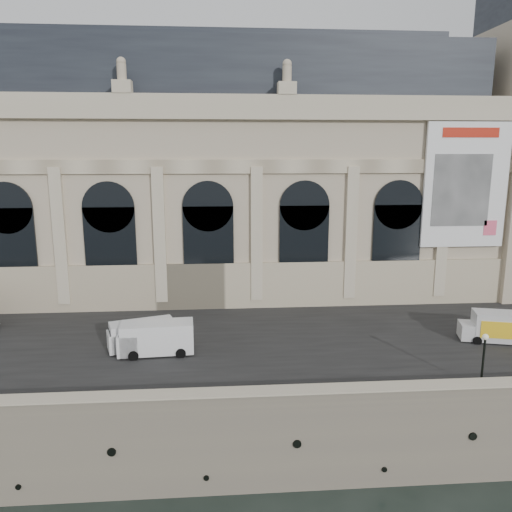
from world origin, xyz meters
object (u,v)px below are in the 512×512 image
Objects in this scene: lamp_right at (483,362)px; box_truck at (502,327)px; van_c at (138,335)px; van_b at (153,338)px.

box_truck is at bearing 52.99° from lamp_right.
van_c is at bearing 160.04° from lamp_right.
van_b is 1.07× the size of van_c.
box_truck is (30.26, 0.44, -0.03)m from van_b.
box_truck is 10.62m from lamp_right.
van_b reaches higher than box_truck.
van_c is 26.87m from lamp_right.
van_c is 1.42× the size of lamp_right.
van_b is at bearing 161.45° from lamp_right.
lamp_right reaches higher than box_truck.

